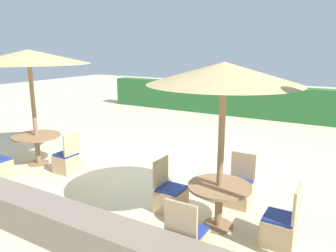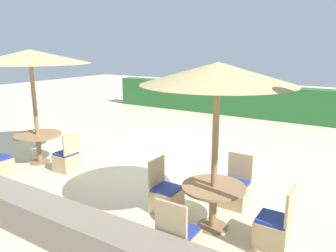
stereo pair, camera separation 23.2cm
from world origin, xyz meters
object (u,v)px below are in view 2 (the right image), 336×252
Objects in this scene: round_table_front_left at (38,140)px; patio_chair_front_right_north at (235,192)px; patio_chair_front_right_east at (274,230)px; parasol_front_right at (218,75)px; round_table_front_right at (213,196)px; parasol_front_left at (30,57)px; patio_chair_front_left_east at (67,160)px; patio_chair_front_right_south at (178,243)px; patio_chair_front_right_west at (166,197)px.

patio_chair_front_right_north is at bearing 4.98° from round_table_front_left.
parasol_front_right is at bearing 89.84° from patio_chair_front_right_east.
round_table_front_right is 0.99m from patio_chair_front_right_east.
round_table_front_right is at bearing -5.56° from parasol_front_left.
patio_chair_front_right_north and patio_chair_front_left_east have the same top height.
parasol_front_right is at bearing -5.56° from round_table_front_left.
patio_chair_front_right_east is 0.34× the size of parasol_front_left.
round_table_front_left is (-4.86, 1.49, 0.32)m from patio_chair_front_right_south.
parasol_front_left reaches higher than patio_chair_front_right_west.
round_table_front_left is at bearing 85.32° from patio_chair_front_right_east.
round_table_front_left is at bearing 174.44° from parasol_front_right.
patio_chair_front_left_east is at bearing -1.19° from parasol_front_left.
round_table_front_left reaches higher than round_table_front_right.
parasol_front_left is at bearing 162.98° from patio_chair_front_right_south.
parasol_front_right is at bearing -5.56° from parasol_front_left.
patio_chair_front_right_west is 1.87m from patio_chair_front_right_east.
parasol_front_left is at bearing -95.98° from patio_chair_front_right_west.
parasol_front_right is 2.79× the size of patio_chair_front_right_west.
parasol_front_right is 2.79× the size of patio_chair_front_right_south.
parasol_front_right is 4.93m from parasol_front_left.
patio_chair_front_right_west is at bearing 176.29° from round_table_front_right.
round_table_front_left is 1.21× the size of patio_chair_front_left_east.
patio_chair_front_right_east is (0.92, -0.91, 0.00)m from patio_chair_front_right_north.
patio_chair_front_right_west is 1.00× the size of patio_chair_front_right_east.
round_table_front_left is (-4.90, 0.48, 0.04)m from round_table_front_right.
patio_chair_front_right_south and patio_chair_front_left_east have the same top height.
patio_chair_front_right_west is at bearing -97.61° from patio_chair_front_left_east.
patio_chair_front_right_west is at bearing 129.39° from patio_chair_front_right_south.
patio_chair_front_right_east is 0.82× the size of round_table_front_left.
patio_chair_front_left_east is at bearing 6.57° from patio_chair_front_right_north.
patio_chair_front_right_north is at bearing 4.98° from parasol_front_left.
parasol_front_right is 2.34m from patio_chair_front_right_north.
parasol_front_right is at bearing 86.29° from patio_chair_front_right_west.
parasol_front_right is 2.38m from patio_chair_front_right_south.
parasol_front_left reaches higher than patio_chair_front_left_east.
round_table_front_right is 5.33m from parasol_front_left.
parasol_front_left is 2.53m from patio_chair_front_left_east.
patio_chair_front_right_south is 1.00× the size of patio_chair_front_right_east.
parasol_front_right is 2.34m from patio_chair_front_right_west.
round_table_front_right is at bearing 86.29° from patio_chair_front_right_west.
patio_chair_front_right_east is (0.95, -0.00, -0.28)m from round_table_front_right.
round_table_front_left is at bearing 174.44° from round_table_front_right.
patio_chair_front_left_east reaches higher than round_table_front_left.
patio_chair_front_right_north is (0.03, 0.91, -2.16)m from parasol_front_right.
patio_chair_front_right_south is at bearing -110.90° from patio_chair_front_left_east.
patio_chair_front_right_east is 5.88m from round_table_front_left.
parasol_front_right reaches higher than patio_chair_front_right_south.
patio_chair_front_right_west is (-0.95, -0.85, 0.00)m from patio_chair_front_right_north.
patio_chair_front_right_south is 1.00× the size of patio_chair_front_right_west.
round_table_front_right is at bearing 87.82° from patio_chair_front_right_south.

